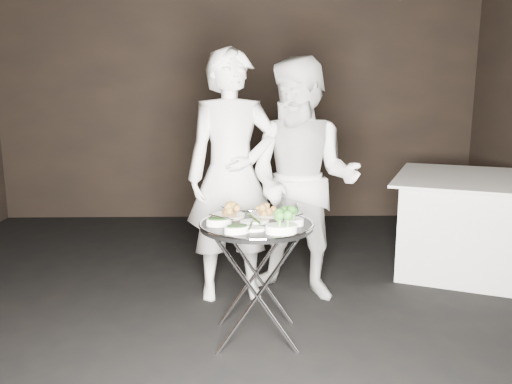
{
  "coord_description": "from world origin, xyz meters",
  "views": [
    {
      "loc": [
        0.09,
        -2.87,
        1.57
      ],
      "look_at": [
        0.16,
        0.31,
        0.95
      ],
      "focal_mm": 35.0,
      "sensor_mm": 36.0,
      "label": 1
    }
  ],
  "objects_px": {
    "waiter_left": "(232,176)",
    "waiter_right": "(303,181)",
    "dining_table": "(480,223)",
    "tray_stand": "(257,276)",
    "serving_tray": "(257,225)"
  },
  "relations": [
    {
      "from": "waiter_left",
      "to": "waiter_right",
      "type": "xyz_separation_m",
      "value": [
        0.54,
        -0.02,
        -0.03
      ]
    },
    {
      "from": "waiter_left",
      "to": "dining_table",
      "type": "relative_size",
      "value": 1.29
    },
    {
      "from": "dining_table",
      "to": "waiter_left",
      "type": "bearing_deg",
      "value": -165.46
    },
    {
      "from": "waiter_right",
      "to": "dining_table",
      "type": "height_order",
      "value": "waiter_right"
    },
    {
      "from": "dining_table",
      "to": "tray_stand",
      "type": "bearing_deg",
      "value": -147.63
    },
    {
      "from": "waiter_right",
      "to": "waiter_left",
      "type": "bearing_deg",
      "value": -158.43
    },
    {
      "from": "waiter_left",
      "to": "tray_stand",
      "type": "bearing_deg",
      "value": -85.28
    },
    {
      "from": "serving_tray",
      "to": "dining_table",
      "type": "distance_m",
      "value": 2.47
    },
    {
      "from": "tray_stand",
      "to": "serving_tray",
      "type": "xyz_separation_m",
      "value": [
        -0.0,
        -0.0,
        0.34
      ]
    },
    {
      "from": "waiter_left",
      "to": "dining_table",
      "type": "distance_m",
      "value": 2.37
    },
    {
      "from": "tray_stand",
      "to": "serving_tray",
      "type": "height_order",
      "value": "serving_tray"
    },
    {
      "from": "tray_stand",
      "to": "serving_tray",
      "type": "distance_m",
      "value": 0.34
    },
    {
      "from": "serving_tray",
      "to": "dining_table",
      "type": "bearing_deg",
      "value": 32.37
    },
    {
      "from": "serving_tray",
      "to": "waiter_left",
      "type": "distance_m",
      "value": 0.77
    },
    {
      "from": "waiter_left",
      "to": "waiter_right",
      "type": "bearing_deg",
      "value": -10.43
    }
  ]
}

